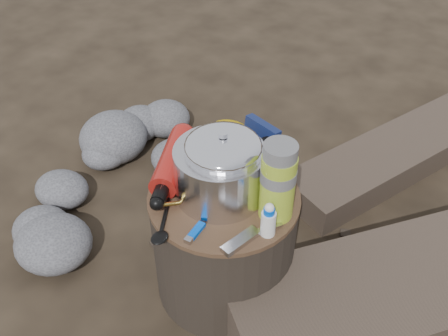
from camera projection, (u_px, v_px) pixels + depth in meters
The scene contains 16 objects.
ground at pixel (224, 283), 1.70m from camera, with size 60.00×60.00×0.00m, color #2F261B.
stump at pixel (224, 243), 1.57m from camera, with size 0.41×0.41×0.38m, color black.
rock_ring at pixel (116, 170), 1.98m from camera, with size 0.40×0.87×0.17m, color #55555A, non-canonical shape.
log_small at pixel (425, 140), 2.17m from camera, with size 0.25×1.34×0.11m, color #40342A.
foil_windscreen at pixel (220, 172), 1.41m from camera, with size 0.24×0.24×0.15m, color silver.
camping_pot at pixel (223, 166), 1.39m from camera, with size 0.19×0.19×0.19m, color white.
fuel_bottle at pixel (173, 161), 1.50m from camera, with size 0.08×0.31×0.08m, color red, non-canonical shape.
thermos at pixel (278, 182), 1.33m from camera, with size 0.09×0.09×0.22m, color #A4C12C.
travel_mug at pixel (271, 164), 1.45m from camera, with size 0.08×0.08×0.12m, color black.
stuff_sack at pixel (229, 140), 1.55m from camera, with size 0.16×0.13×0.11m, color #DAA800.
food_pouch at pixel (260, 145), 1.50m from camera, with size 0.11×0.03×0.15m, color #111D4C.
lighter at pixel (196, 231), 1.34m from camera, with size 0.02×0.07×0.01m, color blue.
multitool at pixel (241, 241), 1.31m from camera, with size 0.03×0.11×0.02m, color #ADADB2.
pot_grabber at pixel (257, 232), 1.34m from camera, with size 0.03×0.12×0.01m, color #ADADB2, non-canonical shape.
spork at pixel (165, 217), 1.38m from camera, with size 0.03×0.16×0.01m, color black, non-canonical shape.
squeeze_bottle at pixel (268, 221), 1.32m from camera, with size 0.04×0.04×0.09m, color white.
Camera 1 is at (0.54, -0.90, 1.38)m, focal length 42.83 mm.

